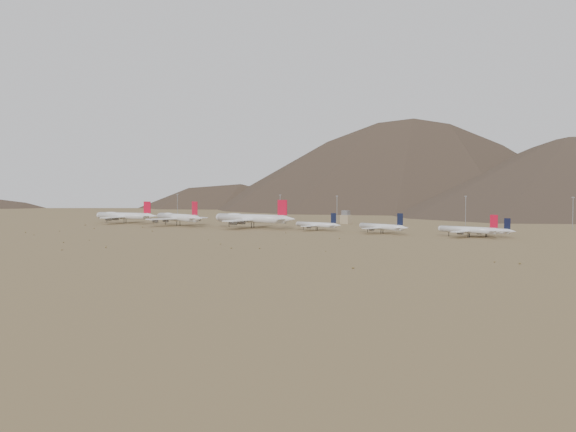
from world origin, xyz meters
The scene contains 16 objects.
ground centered at (0.00, 0.00, 0.00)m, with size 3000.00×3000.00×0.00m, color #997D4F.
mountain_ridge centered at (0.00, 900.00, 150.00)m, with size 4400.00×1000.00×300.00m.
widebody_west centered at (-148.01, 23.49, 6.99)m, with size 68.24×52.76×20.29m.
widebody_centre centered at (-81.07, 19.11, 7.36)m, with size 68.80×54.88×21.34m.
widebody_east centered at (-9.63, 25.82, 8.01)m, with size 78.24×60.04×23.22m.
narrowbody_a centered at (49.67, 27.14, 4.50)m, with size 41.81×30.39×13.85m.
narrowbody_b centered at (104.57, 22.84, 4.91)m, with size 43.78×32.74×15.12m.
narrowbody_c centered at (167.15, 20.44, 5.04)m, with size 46.57×34.07×15.52m.
narrowbody_d centered at (175.73, 32.14, 4.18)m, with size 38.77×28.30×12.89m.
control_tower centered at (30.00, 120.00, 5.32)m, with size 8.00×8.00×12.00m.
mast_far_west centered at (-165.38, 118.74, 14.20)m, with size 2.00×0.60×25.70m.
mast_west centered at (-47.64, 133.71, 14.20)m, with size 2.00×0.60×25.70m.
mast_centre centered at (29.57, 102.64, 14.20)m, with size 2.00×0.60×25.70m.
mast_east centered at (130.67, 148.13, 14.20)m, with size 2.00×0.60×25.70m.
mast_far_east centered at (217.42, 133.71, 14.20)m, with size 2.00×0.60×25.70m.
desert_scrub centered at (-11.74, -94.15, 0.34)m, with size 443.61×168.08×0.82m.
Camera 1 is at (277.51, -406.13, 33.94)m, focal length 40.00 mm.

